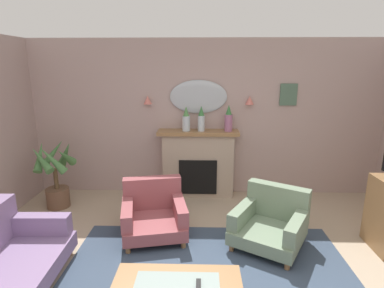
% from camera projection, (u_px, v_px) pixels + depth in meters
% --- Properties ---
extents(wall_back, '(6.98, 0.10, 2.66)m').
position_uv_depth(wall_back, '(206.00, 118.00, 5.35)').
color(wall_back, '#B29993').
rests_on(wall_back, ground).
extents(patterned_rug, '(3.20, 2.40, 0.01)m').
position_uv_depth(patterned_rug, '(209.00, 287.00, 3.18)').
color(patterned_rug, '#38475B').
rests_on(patterned_rug, ground).
extents(fireplace, '(1.36, 0.36, 1.16)m').
position_uv_depth(fireplace, '(198.00, 164.00, 5.32)').
color(fireplace, tan).
rests_on(fireplace, ground).
extents(mantel_vase_centre, '(0.13, 0.13, 0.41)m').
position_uv_depth(mantel_vase_centre, '(186.00, 120.00, 5.11)').
color(mantel_vase_centre, silver).
rests_on(mantel_vase_centre, fireplace).
extents(mantel_vase_left, '(0.11, 0.11, 0.42)m').
position_uv_depth(mantel_vase_left, '(201.00, 119.00, 5.10)').
color(mantel_vase_left, silver).
rests_on(mantel_vase_left, fireplace).
extents(mantel_vase_right, '(0.13, 0.13, 0.44)m').
position_uv_depth(mantel_vase_right, '(229.00, 120.00, 5.09)').
color(mantel_vase_right, '#9E6084').
rests_on(mantel_vase_right, fireplace).
extents(wall_mirror, '(0.96, 0.06, 0.56)m').
position_uv_depth(wall_mirror, '(198.00, 97.00, 5.18)').
color(wall_mirror, '#B2BCC6').
extents(wall_sconce_left, '(0.14, 0.14, 0.14)m').
position_uv_depth(wall_sconce_left, '(148.00, 100.00, 5.17)').
color(wall_sconce_left, '#D17066').
extents(wall_sconce_right, '(0.14, 0.14, 0.14)m').
position_uv_depth(wall_sconce_right, '(250.00, 100.00, 5.12)').
color(wall_sconce_right, '#D17066').
extents(framed_picture, '(0.28, 0.03, 0.36)m').
position_uv_depth(framed_picture, '(288.00, 95.00, 5.14)').
color(framed_picture, '#4C6B56').
extents(tv_remote, '(0.04, 0.16, 0.02)m').
position_uv_depth(tv_remote, '(198.00, 286.00, 2.55)').
color(tv_remote, black).
rests_on(tv_remote, coffee_table).
extents(armchair_in_corner, '(1.10, 1.11, 0.71)m').
position_uv_depth(armchair_in_corner, '(271.00, 221.00, 3.91)').
color(armchair_in_corner, gray).
rests_on(armchair_in_corner, ground).
extents(armchair_near_fireplace, '(0.95, 0.96, 0.71)m').
position_uv_depth(armchair_near_fireplace, '(154.00, 212.00, 4.15)').
color(armchair_near_fireplace, '#934C51').
rests_on(armchair_near_fireplace, ground).
extents(potted_plant_corner_palm, '(0.67, 0.69, 1.09)m').
position_uv_depth(potted_plant_corner_palm, '(55.00, 174.00, 4.87)').
color(potted_plant_corner_palm, brown).
rests_on(potted_plant_corner_palm, ground).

